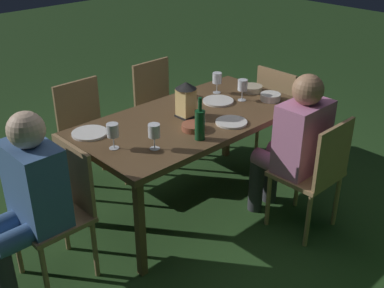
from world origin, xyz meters
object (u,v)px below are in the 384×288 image
object	(u,v)px
wine_glass_d	(154,132)
plate_c	(90,133)
person_in_blue	(27,198)
chair_side_left_a	(160,105)
chair_side_right_a	(315,171)
plate_b	(231,122)
chair_head_near	(282,109)
bowl_bread	(185,94)
wine_glass_c	(243,86)
wine_glass_a	(113,132)
bowl_salad	(252,88)
dining_table	(192,124)
plate_a	(218,101)
person_in_pink	(294,142)
lantern_centerpiece	(186,98)
chair_side_left_b	(88,130)
bowl_olives	(270,97)
green_bottle_on_table	(200,124)
bowl_dip	(193,127)
chair_head_far	(61,206)
wine_glass_b	(217,79)

from	to	relation	value
wine_glass_d	plate_c	world-z (taller)	wine_glass_d
person_in_blue	chair_side_left_a	bearing A→B (deg)	-153.87
chair_side_right_a	plate_b	world-z (taller)	chair_side_right_a
chair_head_near	bowl_bread	xyz separation A→B (m)	(0.88, -0.32, 0.29)
chair_head_near	plate_b	bearing A→B (deg)	15.61
wine_glass_c	wine_glass_a	bearing A→B (deg)	-0.89
bowl_salad	person_in_blue	bearing A→B (deg)	0.91
dining_table	person_in_blue	bearing A→B (deg)	0.00
chair_side_right_a	plate_a	xyz separation A→B (m)	(0.04, -0.89, 0.27)
wine_glass_d	plate_c	bearing A→B (deg)	-68.84
person_in_pink	plate_a	bearing A→B (deg)	-86.39
dining_table	lantern_centerpiece	size ratio (longest dim) A/B	6.48
wine_glass_c	wine_glass_d	size ratio (longest dim) A/B	1.00
chair_side_left_a	person_in_pink	distance (m)	1.47
lantern_centerpiece	plate_c	world-z (taller)	lantern_centerpiece
dining_table	wine_glass_c	world-z (taller)	wine_glass_c
chair_side_left_a	plate_b	xyz separation A→B (m)	(0.27, 1.10, 0.27)
plate_a	chair_side_left_b	bearing A→B (deg)	-46.36
plate_c	bowl_olives	xyz separation A→B (m)	(-1.37, 0.45, 0.02)
chair_side_left_b	green_bottle_on_table	size ratio (longest dim) A/B	3.00
dining_table	bowl_salad	distance (m)	0.72
plate_c	bowl_dip	xyz separation A→B (m)	(-0.55, 0.43, 0.01)
chair_head_far	wine_glass_c	bearing A→B (deg)	178.52
bowl_bread	plate_b	bearing A→B (deg)	80.20
bowl_salad	bowl_dip	bearing A→B (deg)	13.24
green_bottle_on_table	bowl_salad	world-z (taller)	green_bottle_on_table
dining_table	bowl_bread	bearing A→B (deg)	-125.14
plate_c	chair_head_near	bearing A→B (deg)	171.79
plate_b	bowl_dip	bearing A→B (deg)	-21.46
chair_head_far	plate_a	xyz separation A→B (m)	(-1.45, -0.06, 0.27)
plate_a	plate_b	xyz separation A→B (m)	(0.22, 0.34, 0.00)
chair_side_right_a	wine_glass_d	world-z (taller)	wine_glass_d
chair_side_right_a	bowl_bread	world-z (taller)	chair_side_right_a
bowl_dip	person_in_pink	bearing A→B (deg)	139.14
lantern_centerpiece	bowl_olives	bearing A→B (deg)	162.56
bowl_olives	bowl_salad	bearing A→B (deg)	-101.65
wine_glass_d	plate_b	size ratio (longest dim) A/B	0.75
chair_head_near	green_bottle_on_table	distance (m)	1.41
person_in_pink	bowl_bread	world-z (taller)	person_in_pink
chair_side_left_a	person_in_pink	bearing A→B (deg)	90.00
wine_glass_a	bowl_olives	xyz separation A→B (m)	(-1.37, 0.17, -0.09)
wine_glass_c	bowl_olives	world-z (taller)	wine_glass_c
chair_side_right_a	chair_head_near	world-z (taller)	same
chair_side_right_a	chair_side_left_b	bearing A→B (deg)	-64.99
wine_glass_c	person_in_pink	bearing A→B (deg)	78.99
chair_head_near	bowl_salad	size ratio (longest dim) A/B	5.23
bowl_olives	bowl_salad	world-z (taller)	bowl_olives
person_in_blue	dining_table	bearing A→B (deg)	-180.00
plate_a	bowl_bread	xyz separation A→B (m)	(0.12, -0.25, 0.02)
wine_glass_b	bowl_olives	xyz separation A→B (m)	(-0.19, 0.40, -0.09)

